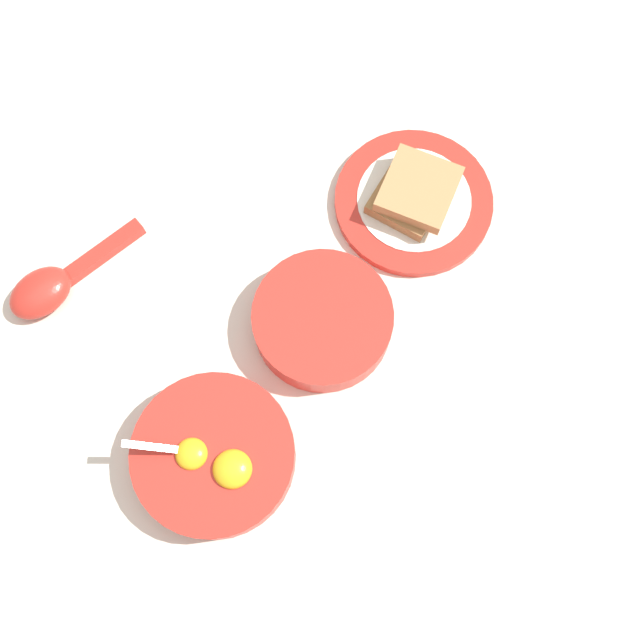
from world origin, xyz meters
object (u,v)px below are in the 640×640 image
egg_bowl (214,455)px  congee_bowl (323,320)px  soup_spoon (51,286)px  toast_sandwich (414,192)px  toast_plate (413,202)px

egg_bowl → congee_bowl: size_ratio=1.10×
egg_bowl → soup_spoon: 0.27m
egg_bowl → toast_sandwich: size_ratio=1.56×
egg_bowl → congee_bowl: egg_bowl is taller
toast_plate → toast_sandwich: toast_sandwich is taller
egg_bowl → toast_sandwich: (-0.36, -0.04, 0.01)m
toast_plate → congee_bowl: (0.18, 0.02, 0.02)m
egg_bowl → soup_spoon: bearing=-91.9°
toast_plate → congee_bowl: 0.18m
toast_plate → soup_spoon: (0.35, -0.22, 0.01)m
egg_bowl → toast_plate: egg_bowl is taller
egg_bowl → toast_sandwich: egg_bowl is taller
soup_spoon → congee_bowl: congee_bowl is taller
egg_bowl → congee_bowl: (-0.18, -0.02, -0.00)m
egg_bowl → soup_spoon: (-0.01, -0.27, -0.01)m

